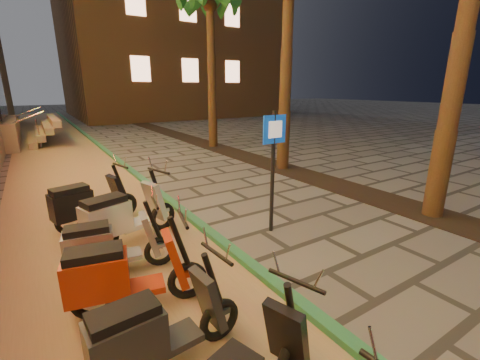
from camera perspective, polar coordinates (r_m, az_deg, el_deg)
ground at (r=4.46m, az=32.55°, el=-23.30°), size 120.00×120.00×0.00m
parking_strip at (r=11.53m, az=-27.87°, el=0.91°), size 3.40×60.00×0.01m
green_curb at (r=11.75m, az=-19.69°, el=2.34°), size 0.18×60.00×0.10m
planting_strip at (r=9.70m, az=15.13°, el=-0.30°), size 1.20×40.00×0.02m
palm_d at (r=15.28m, az=-5.34°, el=28.47°), size 2.97×3.02×7.16m
pedestrian_sign at (r=5.83m, az=5.95°, el=4.26°), size 0.50×0.10×2.27m
scooter_6 at (r=3.38m, az=-15.28°, el=-24.65°), size 1.56×0.55×1.10m
scooter_7 at (r=4.21m, az=-20.46°, el=-15.60°), size 1.67×0.77×1.17m
scooter_8 at (r=5.05m, az=-22.51°, el=-10.87°), size 1.54×0.64×1.08m
scooter_9 at (r=5.85m, az=-20.32°, el=-6.15°), size 1.74×0.93×1.24m
scooter_10 at (r=6.84m, az=-25.74°, el=-3.81°), size 1.67×0.82×1.18m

